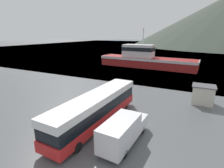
# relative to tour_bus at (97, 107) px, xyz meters

# --- Properties ---
(water_surface) EXTENTS (240.00, 240.00, 0.00)m
(water_surface) POSITION_rel_tour_bus_xyz_m (2.29, 134.94, -1.78)
(water_surface) COLOR #475B6B
(water_surface) RESTS_ON ground
(tour_bus) EXTENTS (2.90, 12.94, 3.14)m
(tour_bus) POSITION_rel_tour_bus_xyz_m (0.00, 0.00, 0.00)
(tour_bus) COLOR red
(tour_bus) RESTS_ON ground
(delivery_van) EXTENTS (2.27, 6.27, 2.33)m
(delivery_van) POSITION_rel_tour_bus_xyz_m (3.65, -1.87, -0.54)
(delivery_van) COLOR silver
(delivery_van) RESTS_ON ground
(fishing_boat) EXTENTS (25.90, 6.80, 10.25)m
(fishing_boat) POSITION_rel_tour_bus_xyz_m (-4.67, 32.68, 0.39)
(fishing_boat) COLOR maroon
(fishing_boat) RESTS_ON water_surface
(storage_bin) EXTENTS (1.33, 1.48, 1.21)m
(storage_bin) POSITION_rel_tour_bus_xyz_m (-3.52, -1.82, -1.16)
(storage_bin) COLOR #287F3D
(storage_bin) RESTS_ON ground
(dock_kiosk) EXTENTS (2.76, 2.28, 2.47)m
(dock_kiosk) POSITION_rel_tour_bus_xyz_m (9.52, 10.66, -0.53)
(dock_kiosk) COLOR beige
(dock_kiosk) RESTS_ON ground
(mooring_bollard) EXTENTS (0.31, 0.31, 0.86)m
(mooring_bollard) POSITION_rel_tour_bus_xyz_m (-2.83, 13.16, -1.31)
(mooring_bollard) COLOR black
(mooring_bollard) RESTS_ON ground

